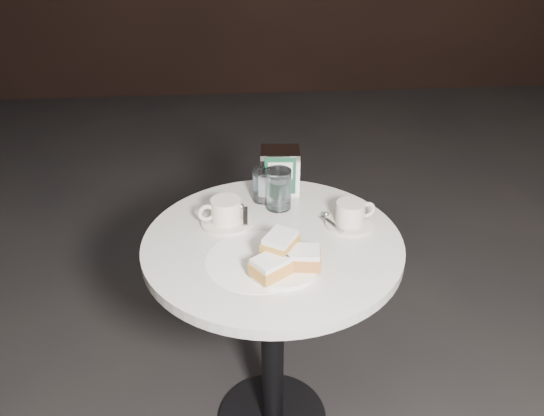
{
  "coord_description": "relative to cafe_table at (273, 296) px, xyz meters",
  "views": [
    {
      "loc": [
        -0.1,
        -1.18,
        1.54
      ],
      "look_at": [
        0.0,
        0.02,
        0.83
      ],
      "focal_mm": 35.0,
      "sensor_mm": 36.0,
      "label": 1
    }
  ],
  "objects": [
    {
      "name": "coffee_cup_left",
      "position": [
        -0.12,
        0.09,
        0.23
      ],
      "size": [
        0.17,
        0.17,
        0.08
      ],
      "rotation": [
        0.0,
        0.0,
        0.22
      ],
      "color": "silver",
      "rests_on": "cafe_table"
    },
    {
      "name": "coffee_cup_right",
      "position": [
        0.22,
        0.05,
        0.23
      ],
      "size": [
        0.16,
        0.16,
        0.07
      ],
      "rotation": [
        0.0,
        0.0,
        0.2
      ],
      "color": "beige",
      "rests_on": "cafe_table"
    },
    {
      "name": "cafe_table",
      "position": [
        0.0,
        0.0,
        0.0
      ],
      "size": [
        0.7,
        0.7,
        0.74
      ],
      "color": "black",
      "rests_on": "ground"
    },
    {
      "name": "water_glass_right",
      "position": [
        0.03,
        0.17,
        0.26
      ],
      "size": [
        0.09,
        0.09,
        0.12
      ],
      "rotation": [
        0.0,
        0.0,
        0.26
      ],
      "color": "silver",
      "rests_on": "cafe_table"
    },
    {
      "name": "beignet_plate",
      "position": [
        0.02,
        -0.14,
        0.23
      ],
      "size": [
        0.22,
        0.22,
        0.08
      ],
      "rotation": [
        0.0,
        0.0,
        0.31
      ],
      "color": "white",
      "rests_on": "cafe_table"
    },
    {
      "name": "napkin_dispenser",
      "position": [
        0.05,
        0.27,
        0.27
      ],
      "size": [
        0.12,
        0.11,
        0.14
      ],
      "rotation": [
        0.0,
        0.0,
        -0.08
      ],
      "color": "silver",
      "rests_on": "cafe_table"
    },
    {
      "name": "water_glass_left",
      "position": [
        -0.01,
        0.22,
        0.25
      ],
      "size": [
        0.08,
        0.08,
        0.1
      ],
      "rotation": [
        0.0,
        0.0,
        0.44
      ],
      "color": "silver",
      "rests_on": "cafe_table"
    },
    {
      "name": "sugar_spill",
      "position": [
        -0.04,
        -0.09,
        0.2
      ],
      "size": [
        0.28,
        0.28,
        0.0
      ],
      "primitive_type": "cylinder",
      "rotation": [
        0.0,
        0.0,
        -0.02
      ],
      "color": "white",
      "rests_on": "cafe_table"
    }
  ]
}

